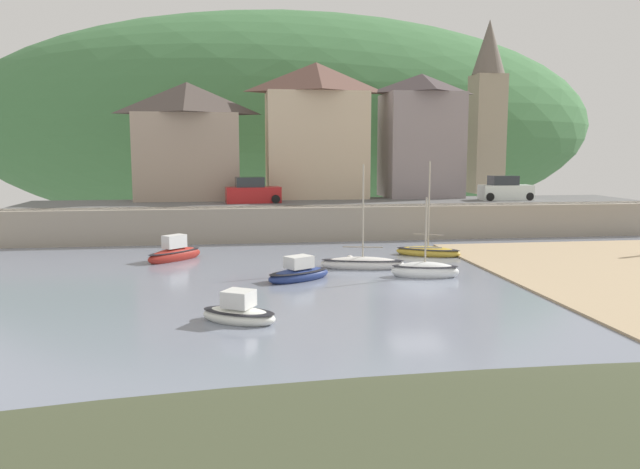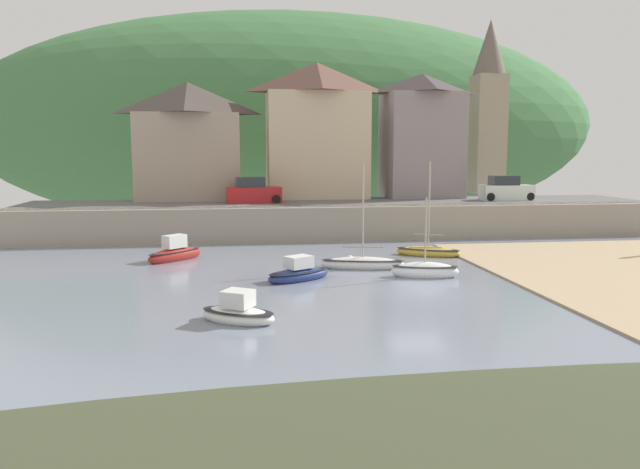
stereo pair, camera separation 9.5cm
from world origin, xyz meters
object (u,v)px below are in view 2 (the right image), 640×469
at_px(rowboat_small_beached, 299,273).
at_px(mooring_buoy, 350,259).
at_px(fishing_boat_green, 363,263).
at_px(sailboat_far_left, 175,253).
at_px(waterfront_building_centre, 317,130).
at_px(sailboat_tall_mast, 238,313).
at_px(motorboat_with_cabin, 425,271).
at_px(parked_car_by_wall, 506,190).
at_px(waterfront_building_right, 421,135).
at_px(waterfront_building_left, 189,140).
at_px(church_with_spire, 488,105).
at_px(sailboat_white_hull, 428,251).
at_px(parked_car_near_slipway, 253,192).

distance_m(rowboat_small_beached, mooring_buoy, 5.87).
bearing_deg(fishing_boat_green, sailboat_far_left, 171.12).
distance_m(waterfront_building_centre, mooring_buoy, 19.02).
bearing_deg(waterfront_building_centre, sailboat_tall_mast, -103.19).
height_order(fishing_boat_green, mooring_buoy, fishing_boat_green).
relative_size(motorboat_with_cabin, parked_car_by_wall, 1.03).
xyz_separation_m(waterfront_building_right, rowboat_small_beached, (-12.82, -22.04, -7.31)).
bearing_deg(waterfront_building_left, motorboat_with_cabin, -59.53).
xyz_separation_m(church_with_spire, fishing_boat_green, (-16.61, -23.51, -10.25)).
height_order(sailboat_white_hull, fishing_boat_green, sailboat_white_hull).
bearing_deg(waterfront_building_left, sailboat_white_hull, -46.36).
xyz_separation_m(waterfront_building_left, waterfront_building_centre, (10.48, 0.00, 0.88)).
bearing_deg(sailboat_white_hull, motorboat_with_cabin, -81.60).
bearing_deg(waterfront_building_right, sailboat_far_left, -141.33).
xyz_separation_m(waterfront_building_centre, waterfront_building_right, (8.98, 0.00, -0.40)).
bearing_deg(parked_car_near_slipway, waterfront_building_left, 133.41).
bearing_deg(sailboat_far_left, rowboat_small_beached, -90.54).
height_order(sailboat_far_left, parked_car_near_slipway, parked_car_near_slipway).
height_order(motorboat_with_cabin, parked_car_near_slipway, parked_car_near_slipway).
xyz_separation_m(waterfront_building_right, mooring_buoy, (-9.37, -17.29, -7.51)).
relative_size(waterfront_building_centre, sailboat_far_left, 3.25).
bearing_deg(parked_car_near_slipway, sailboat_far_left, -118.52).
distance_m(sailboat_white_hull, fishing_boat_green, 6.00).
bearing_deg(fishing_boat_green, rowboat_small_beached, -133.40).
height_order(waterfront_building_right, rowboat_small_beached, waterfront_building_right).
bearing_deg(parked_car_by_wall, waterfront_building_right, 143.18).
height_order(waterfront_building_left, sailboat_white_hull, waterfront_building_left).
xyz_separation_m(waterfront_building_centre, sailboat_tall_mast, (-6.86, -29.28, -7.72)).
xyz_separation_m(waterfront_building_centre, parked_car_near_slipway, (-5.49, -4.50, -4.85)).
bearing_deg(waterfront_building_left, sailboat_tall_mast, -82.95).
distance_m(sailboat_white_hull, motorboat_with_cabin, 6.59).
relative_size(sailboat_tall_mast, sailboat_far_left, 0.95).
bearing_deg(motorboat_with_cabin, rowboat_small_beached, -168.03).
relative_size(sailboat_tall_mast, mooring_buoy, 7.03).
relative_size(waterfront_building_centre, mooring_buoy, 24.01).
relative_size(parked_car_by_wall, mooring_buoy, 8.95).
bearing_deg(motorboat_with_cabin, fishing_boat_green, 148.07).
bearing_deg(motorboat_with_cabin, sailboat_tall_mast, -129.93).
height_order(church_with_spire, sailboat_tall_mast, church_with_spire).
bearing_deg(sailboat_far_left, waterfront_building_centre, 10.61).
distance_m(rowboat_small_beached, parked_car_by_wall, 25.68).
bearing_deg(waterfront_building_centre, parked_car_near_slipway, -140.67).
bearing_deg(waterfront_building_left, church_with_spire, 8.43).
xyz_separation_m(rowboat_small_beached, mooring_buoy, (3.45, 4.75, -0.20)).
xyz_separation_m(waterfront_building_left, motorboat_with_cabin, (13.03, -22.14, -6.85)).
relative_size(sailboat_white_hull, sailboat_tall_mast, 1.80).
bearing_deg(rowboat_small_beached, fishing_boat_green, 2.50).
height_order(rowboat_small_beached, sailboat_far_left, sailboat_far_left).
distance_m(waterfront_building_left, waterfront_building_centre, 10.52).
distance_m(church_with_spire, fishing_boat_green, 30.56).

